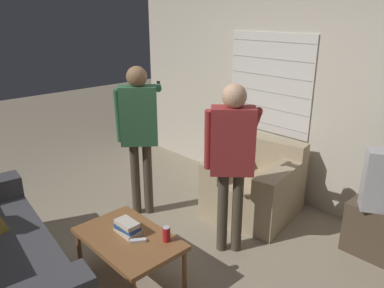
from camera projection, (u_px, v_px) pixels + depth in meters
ground_plane at (156, 261)px, 3.47m from camera, size 16.00×16.00×0.00m
wall_back at (289, 94)px, 4.37m from camera, size 5.20×0.08×2.55m
armchair_beige at (255, 185)px, 4.24m from camera, size 1.02×1.03×0.81m
coffee_table at (129, 241)px, 3.10m from camera, size 0.90×0.58×0.44m
person_left_standing at (139, 124)px, 3.99m from camera, size 0.56×0.78×1.67m
person_right_standing at (232, 150)px, 3.33m from camera, size 0.47×0.73×1.62m
book_stack at (127, 227)px, 3.12m from camera, size 0.24×0.15×0.11m
soda_can at (166, 234)px, 3.01m from camera, size 0.07×0.07×0.13m
spare_remote at (138, 241)px, 3.01m from camera, size 0.10×0.13×0.02m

